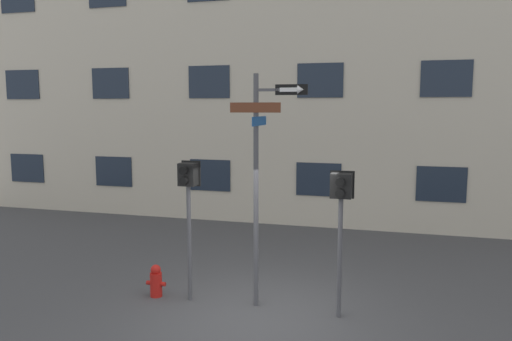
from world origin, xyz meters
TOP-DOWN VIEW (x-y plane):
  - ground_plane at (0.00, 0.00)m, footprint 60.00×60.00m
  - building_facade at (-0.00, 7.00)m, footprint 24.00×0.63m
  - street_sign_pole at (-0.11, 0.47)m, footprint 1.36×0.87m
  - pedestrian_signal_left at (-1.45, 0.39)m, footprint 0.37×0.40m
  - pedestrian_signal_right at (1.31, 0.38)m, footprint 0.41×0.40m
  - fire_hydrant at (-2.14, 0.38)m, footprint 0.39×0.23m

SIDE VIEW (x-z plane):
  - ground_plane at x=0.00m, z-range 0.00..0.00m
  - fire_hydrant at x=-2.14m, z-range -0.01..0.61m
  - pedestrian_signal_right at x=1.31m, z-range 0.75..3.27m
  - pedestrian_signal_left at x=-1.45m, z-range 0.75..3.36m
  - street_sign_pole at x=-0.11m, z-range 0.41..4.57m
  - building_facade at x=0.00m, z-range 0.00..11.60m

